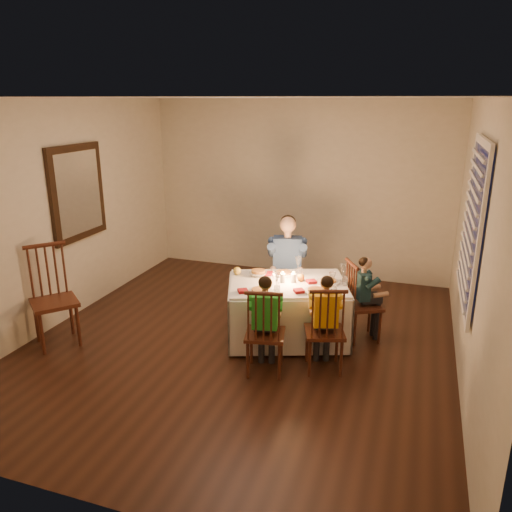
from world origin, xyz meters
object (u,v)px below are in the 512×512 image
(dining_table, at_px, (287,299))
(child_green, at_px, (265,371))
(adult, at_px, (286,313))
(serving_bowl, at_px, (258,274))
(child_yellow, at_px, (323,369))
(chair_near_left, at_px, (265,371))
(chair_end, at_px, (361,338))
(chair_near_right, at_px, (323,369))
(chair_extra, at_px, (60,343))
(chair_adult, at_px, (286,313))
(child_teal, at_px, (361,338))

(dining_table, xyz_separation_m, child_green, (-0.02, -0.77, -0.48))
(adult, distance_m, serving_bowl, 0.91)
(adult, bearing_deg, serving_bowl, -122.03)
(dining_table, bearing_deg, child_yellow, -65.57)
(dining_table, relative_size, child_green, 1.51)
(dining_table, xyz_separation_m, adult, (-0.18, 0.66, -0.48))
(chair_near_left, height_order, child_green, child_green)
(chair_end, height_order, child_yellow, child_yellow)
(chair_near_right, xyz_separation_m, chair_extra, (-2.87, -0.40, 0.00))
(chair_near_right, xyz_separation_m, chair_end, (0.28, 0.80, 0.00))
(chair_end, bearing_deg, serving_bowl, 69.83)
(chair_adult, xyz_separation_m, chair_extra, (-2.17, -1.59, 0.00))
(chair_end, xyz_separation_m, child_green, (-0.82, -1.03, 0.00))
(dining_table, distance_m, child_teal, 0.97)
(child_teal, relative_size, serving_bowl, 4.85)
(chair_adult, distance_m, chair_extra, 2.69)
(chair_end, relative_size, chair_extra, 0.82)
(dining_table, distance_m, chair_extra, 2.57)
(chair_extra, bearing_deg, chair_end, -29.17)
(dining_table, height_order, chair_near_left, dining_table)
(child_green, bearing_deg, chair_extra, -8.01)
(chair_adult, relative_size, chair_near_left, 1.00)
(chair_near_left, relative_size, adult, 0.73)
(chair_near_left, bearing_deg, child_yellow, -168.70)
(child_yellow, height_order, serving_bowl, serving_bowl)
(chair_extra, distance_m, child_teal, 3.37)
(chair_near_left, distance_m, child_green, 0.00)
(dining_table, xyz_separation_m, chair_near_left, (-0.02, -0.77, -0.48))
(chair_adult, distance_m, chair_near_left, 1.44)
(child_yellow, relative_size, child_teal, 1.04)
(chair_end, xyz_separation_m, adult, (-0.99, 0.40, 0.00))
(dining_table, distance_m, chair_near_left, 0.91)
(chair_near_right, bearing_deg, child_teal, -127.56)
(chair_extra, bearing_deg, chair_adult, -13.63)
(child_green, bearing_deg, chair_near_left, 180.00)
(chair_end, height_order, child_teal, child_teal)
(child_teal, bearing_deg, serving_bowl, 69.83)
(chair_near_left, height_order, child_teal, child_teal)
(chair_near_right, bearing_deg, adult, -77.57)
(adult, height_order, child_teal, adult)
(chair_adult, xyz_separation_m, child_green, (0.17, -1.43, 0.00))
(child_teal, bearing_deg, dining_table, 79.96)
(child_green, height_order, serving_bowl, serving_bowl)
(chair_near_right, xyz_separation_m, child_green, (-0.54, -0.23, 0.00))
(chair_end, height_order, serving_bowl, serving_bowl)
(serving_bowl, bearing_deg, chair_extra, -152.45)
(chair_extra, height_order, serving_bowl, serving_bowl)
(chair_near_left, xyz_separation_m, child_green, (0.00, 0.00, 0.00))
(chair_near_right, height_order, chair_end, same)
(chair_near_left, distance_m, child_yellow, 0.59)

